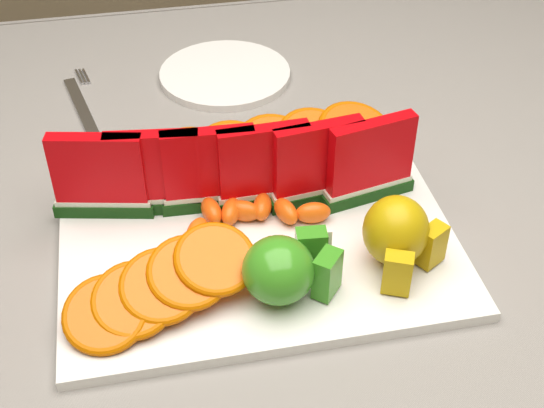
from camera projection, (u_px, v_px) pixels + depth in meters
table at (194, 282)px, 0.89m from camera, size 1.40×0.90×0.75m
tablecloth at (190, 243)px, 0.85m from camera, size 1.53×1.03×0.20m
platter at (258, 239)px, 0.78m from camera, size 0.40×0.30×0.01m
apple_cluster at (286, 269)px, 0.69m from camera, size 0.11×0.09×0.06m
pear_cluster at (398, 234)px, 0.72m from camera, size 0.08×0.09×0.07m
side_plate at (225, 74)px, 1.04m from camera, size 0.24×0.24×0.01m
fork at (83, 108)px, 0.98m from camera, size 0.05×0.19×0.00m
watermelon_row at (237, 170)px, 0.79m from camera, size 0.39×0.07×0.10m
orange_fan_front at (161, 286)px, 0.69m from camera, size 0.20×0.13×0.05m
orange_fan_back at (254, 147)px, 0.86m from camera, size 0.34×0.12×0.05m
tangerine_segments at (261, 211)px, 0.79m from camera, size 0.19×0.08×0.02m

